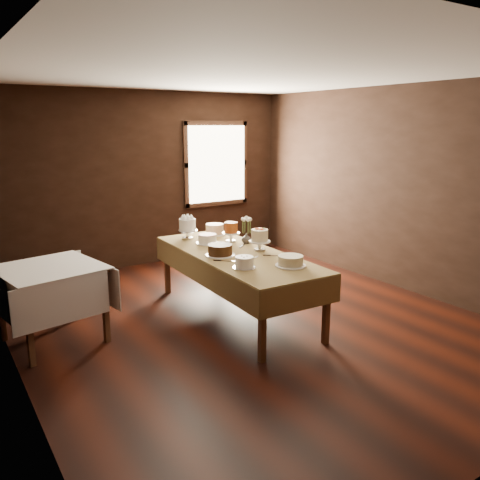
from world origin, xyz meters
The scene contains 23 objects.
floor centered at (0.00, 0.00, 0.00)m, with size 5.00×6.00×0.01m, color black.
ceiling centered at (0.00, 0.00, 2.80)m, with size 5.00×6.00×0.01m, color beige.
wall_back centered at (0.00, 3.00, 1.40)m, with size 5.00×0.02×2.80m, color black.
wall_left centered at (-2.50, 0.00, 1.40)m, with size 0.02×6.00×2.80m, color black.
wall_right centered at (2.50, 0.00, 1.40)m, with size 0.02×6.00×2.80m, color black.
window centered at (1.30, 2.94, 1.60)m, with size 1.10×0.05×1.30m, color #FFEABF.
display_table centered at (-0.02, 0.26, 0.73)m, with size 1.07×2.57×0.79m.
side_table centered at (-2.04, 0.69, 0.73)m, with size 1.14×1.14×0.83m.
cake_meringue centered at (-0.16, 1.24, 0.91)m, with size 0.31×0.31×0.28m.
cake_speckled centered at (0.27, 1.27, 0.85)m, with size 0.34×0.34×0.15m.
cake_lattice centered at (-0.07, 0.86, 0.84)m, with size 0.33×0.33×0.11m.
cake_caramel centered at (0.24, 0.78, 0.90)m, with size 0.23×0.23×0.27m.
cake_chocolate centered at (-0.24, 0.25, 0.85)m, with size 0.39×0.39×0.13m.
cake_flowers centered at (0.29, 0.21, 0.90)m, with size 0.26×0.26×0.27m.
cake_swirl centered at (-0.29, -0.33, 0.84)m, with size 0.25×0.25×0.13m.
cake_cream centered at (0.17, -0.53, 0.84)m, with size 0.33×0.33×0.12m.
cake_server_a centered at (0.04, -0.05, 0.79)m, with size 0.24×0.03×0.01m, color silver.
cake_server_b centered at (0.30, -0.13, 0.79)m, with size 0.24×0.03×0.01m, color silver.
cake_server_c centered at (-0.05, 0.59, 0.79)m, with size 0.24×0.03×0.01m, color silver.
cake_server_d centered at (0.27, 0.53, 0.79)m, with size 0.24×0.03×0.01m, color silver.
cake_server_e centered at (-0.29, -0.01, 0.79)m, with size 0.24×0.03×0.01m, color silver.
flower_vase centered at (0.35, 0.59, 0.85)m, with size 0.13×0.13×0.13m, color #2D2823.
flower_bouquet centered at (0.35, 0.59, 1.04)m, with size 0.14×0.14×0.20m, color white, non-canonical shape.
Camera 1 is at (-3.04, -4.48, 2.27)m, focal length 36.70 mm.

